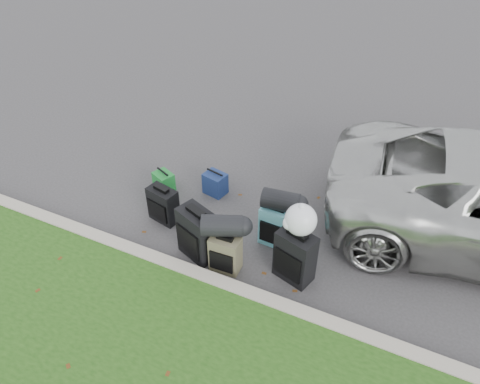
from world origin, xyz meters
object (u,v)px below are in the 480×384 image
at_px(tote_green, 164,182).
at_px(tote_navy, 215,183).
at_px(suitcase_large_black_right, 295,257).
at_px(suitcase_olive, 225,254).
at_px(suitcase_large_black_left, 198,234).
at_px(suitcase_teal, 276,226).
at_px(suitcase_small_black, 163,205).

relative_size(tote_green, tote_navy, 0.96).
bearing_deg(suitcase_large_black_right, suitcase_olive, -147.40).
xyz_separation_m(suitcase_large_black_left, suitcase_large_black_right, (1.26, 0.17, -0.01)).
relative_size(suitcase_olive, suitcase_teal, 0.88).
bearing_deg(suitcase_large_black_left, suitcase_olive, 10.69).
bearing_deg(suitcase_olive, suitcase_small_black, 155.97).
height_order(suitcase_small_black, suitcase_large_black_left, suitcase_large_black_left).
bearing_deg(tote_green, suitcase_large_black_right, 4.87).
relative_size(suitcase_small_black, tote_navy, 1.53).
bearing_deg(suitcase_small_black, suitcase_teal, 20.47).
bearing_deg(suitcase_large_black_right, tote_green, 178.35).
bearing_deg(suitcase_olive, suitcase_large_black_right, 13.29).
bearing_deg(suitcase_large_black_right, suitcase_small_black, -170.00).
xyz_separation_m(suitcase_large_black_left, tote_navy, (-0.41, 1.25, -0.19)).
height_order(suitcase_teal, tote_navy, suitcase_teal).
bearing_deg(tote_navy, suitcase_large_black_left, -60.19).
bearing_deg(tote_green, suitcase_olive, -10.13).
height_order(suitcase_olive, tote_navy, suitcase_olive).
xyz_separation_m(suitcase_small_black, tote_navy, (0.37, 0.85, -0.09)).
height_order(suitcase_small_black, suitcase_large_black_right, suitcase_large_black_right).
bearing_deg(suitcase_large_black_left, tote_green, 160.63).
height_order(suitcase_large_black_right, tote_navy, suitcase_large_black_right).
xyz_separation_m(suitcase_large_black_left, tote_green, (-1.13, 0.95, -0.19)).
bearing_deg(tote_navy, suitcase_large_black_right, -21.28).
distance_m(suitcase_large_black_left, suitcase_olive, 0.45).
bearing_deg(tote_green, tote_navy, 45.54).
bearing_deg(tote_navy, suitcase_olive, -45.80).
bearing_deg(suitcase_large_black_right, tote_navy, 163.43).
relative_size(suitcase_large_black_left, suitcase_teal, 1.23).
distance_m(suitcase_large_black_right, tote_green, 2.53).
relative_size(suitcase_teal, tote_green, 1.77).
xyz_separation_m(suitcase_teal, suitcase_large_black_right, (0.44, -0.47, 0.06)).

